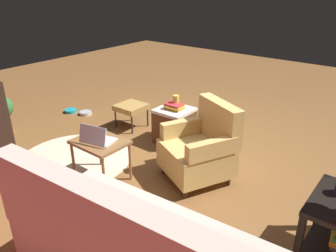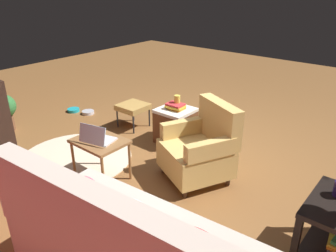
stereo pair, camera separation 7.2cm
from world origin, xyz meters
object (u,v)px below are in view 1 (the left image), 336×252
Objects in this scene: wicker_hamper at (174,125)px; ottoman at (131,108)px; laptop at (97,138)px; tv_remote at (172,105)px; pet_bowl_teal at (71,111)px; potted_plant at (1,111)px; couch at (138,252)px; laptop_desk at (100,146)px; pet_bowl_steel at (85,113)px; yellow_mug at (176,99)px; armchair at (201,148)px; book_stack_hamper at (174,106)px.

wicker_hamper is 1.20× the size of ottoman.
laptop is 1.37m from tv_remote.
potted_plant is at bearing 83.85° from pet_bowl_teal.
tv_remote is (0.05, -1.37, -0.04)m from laptop.
couch is 4.90× the size of ottoman.
potted_plant reaches higher than tv_remote.
couch is at bearing 148.37° from laptop_desk.
pet_bowl_steel is at bearing 25.27° from tv_remote.
laptop is at bearing 88.24° from yellow_mug.
potted_plant is (0.39, 1.16, 0.31)m from pet_bowl_steel.
book_stack_hamper is (0.77, -0.53, 0.16)m from armchair.
yellow_mug is 0.18× the size of potted_plant.
laptop_desk is 1.02× the size of potted_plant.
laptop is at bearing 103.30° from laptop_desk.
armchair is at bearing 143.43° from yellow_mug.
laptop is 2.13m from pet_bowl_steel.
wicker_hamper is at bearing -92.61° from laptop_desk.
wicker_hamper is 0.28m from tv_remote.
pet_bowl_teal is at bearing 6.01° from book_stack_hamper.
yellow_mug is 0.50× the size of pet_bowl_steel.
wicker_hamper reaches higher than pet_bowl_teal.
yellow_mug is at bearing -172.73° from pet_bowl_teal.
yellow_mug reaches higher than ottoman.
tv_remote is at bearing -38.66° from wicker_hamper.
armchair is (0.47, -1.51, 0.03)m from couch.
pet_bowl_steel is (1.76, 0.12, -0.50)m from book_stack_hamper.
pet_bowl_steel is at bearing -108.54° from potted_plant.
pet_bowl_steel is at bearing -33.43° from laptop_desk.
couch is at bearing 120.82° from yellow_mug.
yellow_mug is (0.01, -0.04, 0.09)m from book_stack_hamper.
book_stack_hamper is (-0.00, 0.00, 0.28)m from wicker_hamper.
laptop_desk is at bearing -31.63° from couch.
pet_bowl_teal is (1.24, 0.21, -0.29)m from ottoman.
ottoman is 2.00× the size of pet_bowl_steel.
potted_plant reaches higher than pet_bowl_teal.
laptop is (1.29, -0.76, 0.20)m from couch.
laptop_desk is (0.83, 0.71, 0.06)m from armchair.
ottoman is at bearing 0.64° from book_stack_hamper.
armchair is 2.59m from pet_bowl_steel.
laptop is 1.48× the size of book_stack_hamper.
yellow_mug is at bearing -81.13° from wicker_hamper.
laptop_desk is at bearing 110.09° from tv_remote.
tv_remote reaches higher than pet_bowl_teal.
pet_bowl_steel is (2.53, -0.41, -0.34)m from armchair.
laptop reaches higher than wicker_hamper.
armchair is 1.66m from ottoman.
ottoman is (0.80, 0.01, -0.21)m from book_stack_hamper.
couch reaches higher than potted_plant.
laptop is 0.67× the size of potted_plant.
couch is at bearing 121.16° from book_stack_hamper.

